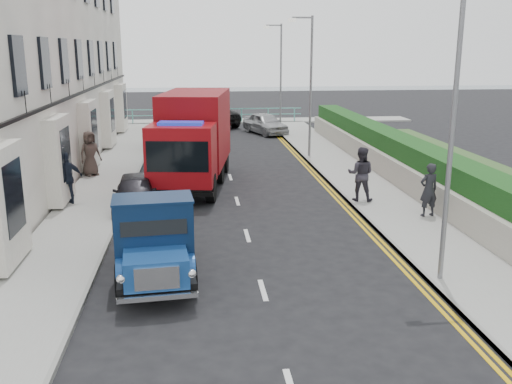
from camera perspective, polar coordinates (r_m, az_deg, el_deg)
name	(u,v)px	position (r m, az deg, el deg)	size (l,w,h in m)	color
ground	(254,260)	(15.36, -0.20, -6.77)	(120.00, 120.00, 0.00)	black
pavement_west	(105,184)	(24.17, -14.83, 0.76)	(2.40, 38.00, 0.12)	gray
pavement_east	(355,178)	(24.83, 9.87, 1.38)	(2.60, 38.00, 0.12)	gray
promenade	(214,121)	(43.62, -4.18, 7.06)	(30.00, 2.50, 0.12)	gray
sea_plane	(206,91)	(74.47, -5.06, 9.98)	(120.00, 120.00, 0.00)	slate
terrace_west	(9,8)	(28.45, -23.45, 16.49)	(6.31, 30.20, 14.25)	white
garden_east	(399,158)	(25.25, 14.13, 3.31)	(1.45, 28.00, 1.75)	#B2AD9E
seafront_railing	(215,116)	(42.77, -4.15, 7.62)	(13.00, 0.08, 1.11)	#59B2A5
lamp_near	(448,117)	(13.58, 18.67, 7.12)	(1.23, 0.18, 7.00)	slate
lamp_mid	(309,79)	(28.86, 5.28, 11.21)	(1.23, 0.18, 7.00)	slate
lamp_far	(279,71)	(38.70, 2.32, 12.02)	(1.23, 0.18, 7.00)	slate
bedford_lorry	(154,245)	(13.70, -10.13, -5.23)	(2.18, 4.69, 2.15)	black
red_lorry	(193,137)	(23.43, -6.30, 5.53)	(3.42, 7.38, 3.73)	black
parked_car_front	(136,192)	(20.28, -11.95, 0.00)	(1.47, 3.65, 1.24)	black
parked_car_mid	(171,154)	(26.71, -8.46, 3.78)	(1.52, 4.37, 1.44)	#5B96C3
parked_car_rear	(166,140)	(31.16, -8.98, 5.18)	(1.91, 4.69, 1.36)	#A4A5A9
seafront_car_left	(208,115)	(41.54, -4.79, 7.71)	(2.66, 5.76, 1.60)	black
seafront_car_right	(265,123)	(37.49, 0.94, 6.88)	(1.62, 4.04, 1.38)	#9C9DA1
pedestrian_east_near	(429,190)	(19.40, 16.89, 0.21)	(0.64, 0.42, 1.77)	black
pedestrian_east_far	(361,174)	(20.81, 10.43, 1.79)	(0.95, 0.74, 1.96)	#2D2A33
pedestrian_west_near	(67,178)	(21.09, -18.37, 1.32)	(1.09, 0.45, 1.86)	black
pedestrian_west_far	(90,153)	(25.57, -16.26, 3.73)	(0.94, 0.61, 1.93)	#3E322D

